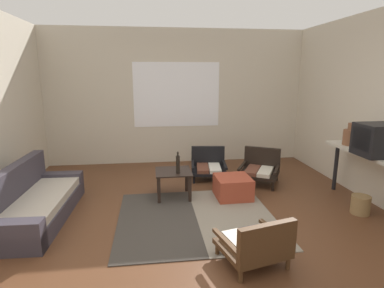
# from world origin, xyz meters

# --- Properties ---
(ground_plane) EXTENTS (7.80, 7.80, 0.00)m
(ground_plane) POSITION_xyz_m (0.00, 0.00, 0.00)
(ground_plane) COLOR #56331E
(far_wall_with_window) EXTENTS (5.60, 0.13, 2.70)m
(far_wall_with_window) POSITION_xyz_m (0.00, 3.06, 1.35)
(far_wall_with_window) COLOR beige
(far_wall_with_window) RESTS_ON ground
(area_rug) EXTENTS (2.00, 1.84, 0.01)m
(area_rug) POSITION_xyz_m (0.02, 0.29, 0.01)
(area_rug) COLOR #38332D
(area_rug) RESTS_ON ground
(couch) EXTENTS (0.76, 1.80, 0.70)m
(couch) POSITION_xyz_m (-2.03, 0.54, 0.22)
(couch) COLOR #38333D
(couch) RESTS_ON ground
(coffee_table) EXTENTS (0.53, 0.52, 0.41)m
(coffee_table) POSITION_xyz_m (-0.22, 1.05, 0.32)
(coffee_table) COLOR black
(coffee_table) RESTS_ON ground
(armchair_by_window) EXTENTS (0.67, 0.65, 0.53)m
(armchair_by_window) POSITION_xyz_m (0.46, 1.89, 0.23)
(armchair_by_window) COLOR black
(armchair_by_window) RESTS_ON ground
(armchair_striped_foreground) EXTENTS (0.71, 0.68, 0.52)m
(armchair_striped_foreground) POSITION_xyz_m (0.44, -0.79, 0.23)
(armchair_striped_foreground) COLOR #472D19
(armchair_striped_foreground) RESTS_ON ground
(armchair_corner) EXTENTS (0.83, 0.83, 0.57)m
(armchair_corner) POSITION_xyz_m (1.29, 1.52, 0.26)
(armchair_corner) COLOR black
(armchair_corner) RESTS_ON ground
(ottoman_orange) EXTENTS (0.52, 0.52, 0.32)m
(ottoman_orange) POSITION_xyz_m (0.66, 0.91, 0.16)
(ottoman_orange) COLOR #993D28
(ottoman_orange) RESTS_ON ground
(console_shelf) EXTENTS (0.37, 1.65, 0.80)m
(console_shelf) POSITION_xyz_m (2.36, 0.27, 0.70)
(console_shelf) COLOR beige
(console_shelf) RESTS_ON ground
(crt_television) EXTENTS (0.55, 0.43, 0.41)m
(crt_television) POSITION_xyz_m (2.36, 0.15, 1.00)
(crt_television) COLOR black
(crt_television) RESTS_ON console_shelf
(clay_vase) EXTENTS (0.21, 0.21, 0.33)m
(clay_vase) POSITION_xyz_m (2.36, 0.75, 0.93)
(clay_vase) COLOR brown
(clay_vase) RESTS_ON console_shelf
(glass_bottle) EXTENTS (0.06, 0.06, 0.32)m
(glass_bottle) POSITION_xyz_m (-0.16, 0.95, 0.54)
(glass_bottle) COLOR black
(glass_bottle) RESTS_ON coffee_table
(wicker_basket) EXTENTS (0.24, 0.24, 0.25)m
(wicker_basket) POSITION_xyz_m (2.20, 0.15, 0.12)
(wicker_basket) COLOR olive
(wicker_basket) RESTS_ON ground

